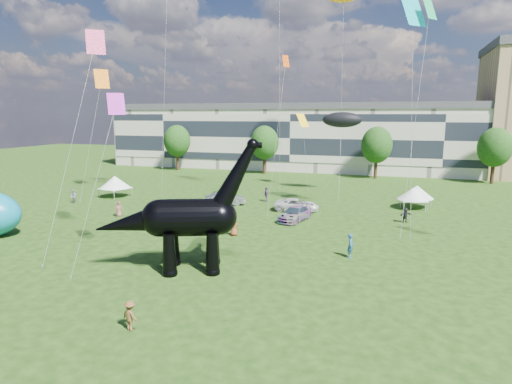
% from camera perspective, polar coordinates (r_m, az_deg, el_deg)
% --- Properties ---
extents(ground, '(220.00, 220.00, 0.00)m').
position_cam_1_polar(ground, '(27.49, -6.82, -13.11)').
color(ground, '#16330C').
rests_on(ground, ground).
extents(terrace_row, '(78.00, 11.00, 12.00)m').
position_cam_1_polar(terrace_row, '(87.05, 5.39, 7.01)').
color(terrace_row, beige).
rests_on(terrace_row, ground).
extents(tree_far_left, '(5.20, 5.20, 9.44)m').
position_cam_1_polar(tree_far_left, '(86.21, -10.50, 7.05)').
color(tree_far_left, '#382314').
rests_on(tree_far_left, ground).
extents(tree_mid_left, '(5.20, 5.20, 9.44)m').
position_cam_1_polar(tree_mid_left, '(79.33, 1.13, 6.96)').
color(tree_mid_left, '#382314').
rests_on(tree_mid_left, ground).
extents(tree_mid_right, '(5.20, 5.20, 9.44)m').
position_cam_1_polar(tree_mid_right, '(76.07, 15.82, 6.43)').
color(tree_mid_right, '#382314').
rests_on(tree_mid_right, ground).
extents(tree_far_right, '(5.20, 5.20, 9.44)m').
position_cam_1_polar(tree_far_right, '(77.55, 29.28, 5.58)').
color(tree_far_right, '#382314').
rests_on(tree_far_right, ground).
extents(dinosaur_sculpture, '(11.50, 6.01, 9.62)m').
position_cam_1_polar(dinosaur_sculpture, '(30.35, -9.62, -3.68)').
color(dinosaur_sculpture, black).
rests_on(dinosaur_sculpture, ground).
extents(car_silver, '(3.68, 4.77, 1.52)m').
position_cam_1_polar(car_silver, '(51.39, -4.34, -1.11)').
color(car_silver, '#B4B3B8').
rests_on(car_silver, ground).
extents(car_grey, '(4.98, 3.78, 1.57)m').
position_cam_1_polar(car_grey, '(52.18, -4.13, -0.90)').
color(car_grey, gray).
rests_on(car_grey, ground).
extents(car_white, '(5.31, 2.82, 1.42)m').
position_cam_1_polar(car_white, '(49.11, 5.43, -1.72)').
color(car_white, white).
rests_on(car_white, ground).
extents(car_dark, '(3.23, 5.41, 1.47)m').
position_cam_1_polar(car_dark, '(44.67, 5.23, -2.90)').
color(car_dark, '#595960').
rests_on(car_dark, ground).
extents(gazebo_near, '(4.74, 4.74, 2.67)m').
position_cam_1_polar(gazebo_near, '(53.92, 20.64, -0.00)').
color(gazebo_near, silver).
rests_on(gazebo_near, ground).
extents(gazebo_far, '(4.28, 4.28, 2.52)m').
position_cam_1_polar(gazebo_far, '(53.25, 20.25, -0.22)').
color(gazebo_far, white).
rests_on(gazebo_far, ground).
extents(gazebo_left, '(4.92, 4.92, 2.83)m').
position_cam_1_polar(gazebo_left, '(60.13, -18.29, 1.25)').
color(gazebo_left, white).
rests_on(gazebo_left, ground).
extents(visitors, '(40.28, 34.77, 1.89)m').
position_cam_1_polar(visitors, '(42.20, -5.08, -3.51)').
color(visitors, gray).
rests_on(visitors, ground).
extents(kites, '(60.26, 56.56, 25.40)m').
position_cam_1_polar(kites, '(57.36, 0.63, 21.97)').
color(kites, red).
rests_on(kites, ground).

